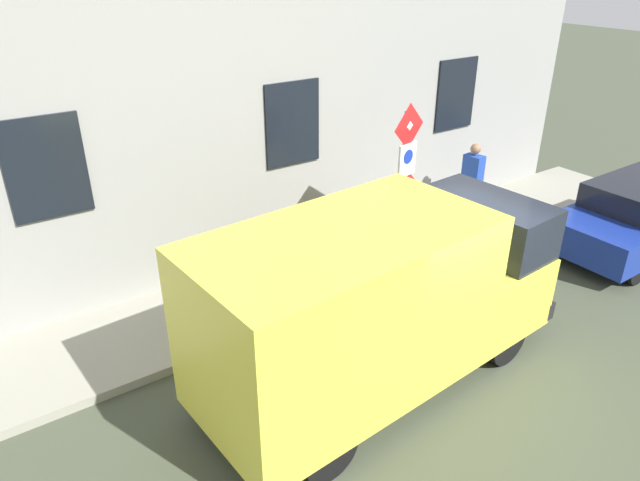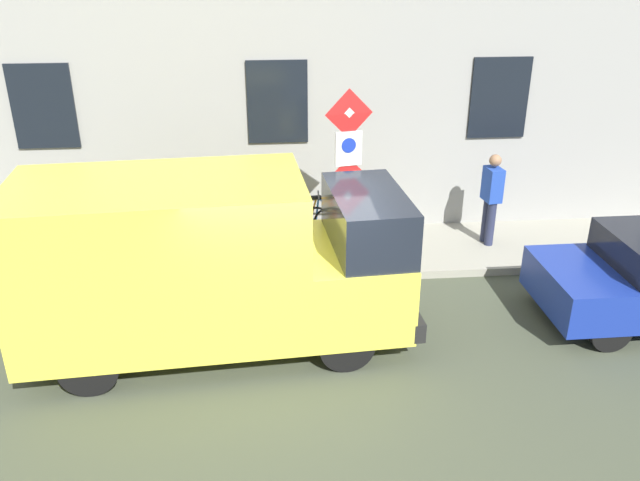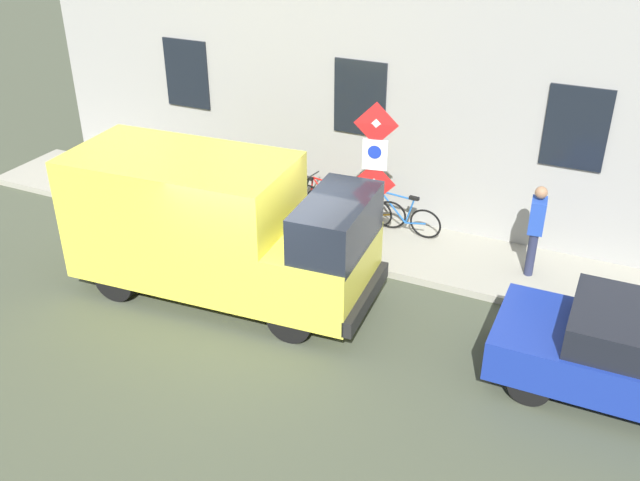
% 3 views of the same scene
% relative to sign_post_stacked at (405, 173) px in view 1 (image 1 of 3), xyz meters
% --- Properties ---
extents(ground_plane, '(80.00, 80.00, 0.00)m').
position_rel_sign_post_stacked_xyz_m(ground_plane, '(-2.32, 1.07, -2.06)').
color(ground_plane, '#414737').
extents(sidewalk_slab, '(2.09, 17.06, 0.14)m').
position_rel_sign_post_stacked_xyz_m(sidewalk_slab, '(0.84, 1.07, -1.99)').
color(sidewalk_slab, gray).
rests_on(sidewalk_slab, ground_plane).
extents(building_facade, '(0.75, 15.06, 8.30)m').
position_rel_sign_post_stacked_xyz_m(building_facade, '(2.23, 1.07, 2.09)').
color(building_facade, gray).
rests_on(building_facade, ground_plane).
extents(sign_post_stacked, '(0.19, 0.55, 2.99)m').
position_rel_sign_post_stacked_xyz_m(sign_post_stacked, '(0.00, 0.00, 0.00)').
color(sign_post_stacked, '#474C47').
rests_on(sign_post_stacked, sidewalk_slab).
extents(delivery_van, '(2.37, 5.46, 2.50)m').
position_rel_sign_post_stacked_xyz_m(delivery_van, '(-1.91, 2.15, -0.73)').
color(delivery_van, yellow).
rests_on(delivery_van, ground_plane).
extents(bicycle_blue, '(0.46, 1.71, 0.89)m').
position_rel_sign_post_stacked_xyz_m(bicycle_blue, '(1.33, -0.11, -1.55)').
color(bicycle_blue, black).
rests_on(bicycle_blue, sidewalk_slab).
extents(bicycle_orange, '(0.46, 1.72, 0.89)m').
position_rel_sign_post_stacked_xyz_m(bicycle_orange, '(1.33, 0.67, -1.55)').
color(bicycle_orange, black).
rests_on(bicycle_orange, sidewalk_slab).
extents(bicycle_red, '(0.49, 1.71, 0.89)m').
position_rel_sign_post_stacked_xyz_m(bicycle_red, '(1.34, 1.44, -1.55)').
color(bicycle_red, black).
rests_on(bicycle_red, sidewalk_slab).
extents(bicycle_black, '(0.46, 1.72, 0.89)m').
position_rel_sign_post_stacked_xyz_m(bicycle_black, '(1.34, 2.21, -1.55)').
color(bicycle_black, black).
rests_on(bicycle_black, sidewalk_slab).
extents(pedestrian, '(0.43, 0.31, 1.72)m').
position_rel_sign_post_stacked_xyz_m(pedestrian, '(0.89, -2.77, -0.99)').
color(pedestrian, '#262B47').
rests_on(pedestrian, sidewalk_slab).
extents(litter_bin, '(0.44, 0.44, 0.90)m').
position_rel_sign_post_stacked_xyz_m(litter_bin, '(0.15, 2.01, -1.47)').
color(litter_bin, '#2D5133').
rests_on(litter_bin, sidewalk_slab).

